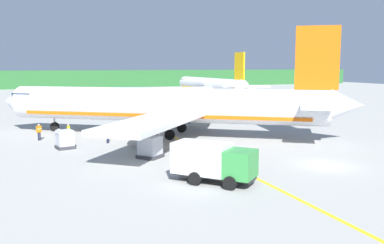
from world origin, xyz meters
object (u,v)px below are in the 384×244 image
at_px(airliner_foreground, 168,106).
at_px(crew_supervisor, 161,137).
at_px(cargo_container_near, 150,147).
at_px(crew_loader_right, 108,133).
at_px(airliner_mid_apron, 211,85).
at_px(crew_marshaller, 68,130).
at_px(cargo_container_mid, 65,139).
at_px(service_truck_fuel, 213,161).
at_px(crew_loader_left, 39,131).

height_order(airliner_foreground, crew_supervisor, airliner_foreground).
distance_m(cargo_container_near, crew_loader_right, 8.49).
distance_m(airliner_mid_apron, crew_marshaller, 61.98).
distance_m(cargo_container_near, cargo_container_mid, 9.43).
relative_size(cargo_container_mid, crew_marshaller, 1.17).
xyz_separation_m(airliner_mid_apron, service_truck_fuel, (-29.96, -70.32, -1.53)).
xyz_separation_m(airliner_foreground, cargo_container_mid, (-11.50, -3.69, -2.50)).
distance_m(airliner_mid_apron, crew_loader_right, 63.12).
relative_size(cargo_container_near, crew_supervisor, 1.52).
xyz_separation_m(service_truck_fuel, crew_loader_right, (-4.21, 17.28, -0.48)).
relative_size(cargo_container_mid, crew_loader_right, 1.10).
height_order(crew_marshaller, crew_loader_right, crew_loader_right).
height_order(airliner_mid_apron, crew_loader_left, airliner_mid_apron).
xyz_separation_m(cargo_container_near, crew_marshaller, (-5.78, 12.08, 0.03)).
height_order(airliner_foreground, crew_loader_left, airliner_foreground).
height_order(service_truck_fuel, crew_loader_right, service_truck_fuel).
bearing_deg(crew_marshaller, service_truck_fuel, -69.89).
bearing_deg(crew_supervisor, airliner_mid_apron, 62.41).
xyz_separation_m(service_truck_fuel, crew_loader_left, (-10.74, 21.51, -0.47)).
bearing_deg(crew_loader_left, crew_loader_right, -32.92).
bearing_deg(crew_supervisor, crew_marshaller, 137.34).
relative_size(service_truck_fuel, cargo_container_near, 2.20).
xyz_separation_m(cargo_container_near, crew_loader_right, (-2.23, 8.19, 0.10)).
bearing_deg(crew_supervisor, airliner_foreground, 66.09).
xyz_separation_m(airliner_mid_apron, crew_marshaller, (-37.72, -49.14, -2.08)).
height_order(airliner_mid_apron, service_truck_fuel, airliner_mid_apron).
relative_size(airliner_mid_apron, crew_loader_left, 21.17).
bearing_deg(airliner_foreground, service_truck_fuel, -98.64).
bearing_deg(crew_marshaller, cargo_container_mid, -98.28).
relative_size(airliner_foreground, airliner_mid_apron, 0.98).
bearing_deg(cargo_container_mid, airliner_foreground, 17.77).
height_order(cargo_container_near, cargo_container_mid, cargo_container_near).
height_order(cargo_container_mid, crew_supervisor, cargo_container_mid).
bearing_deg(crew_loader_left, cargo_container_mid, -68.50).
bearing_deg(crew_loader_right, crew_loader_left, 147.08).
bearing_deg(cargo_container_near, cargo_container_mid, 133.95).
bearing_deg(service_truck_fuel, crew_marshaller, 110.11).
bearing_deg(cargo_container_near, crew_loader_left, 125.21).
bearing_deg(crew_loader_left, airliner_foreground, -8.04).
height_order(crew_loader_left, crew_supervisor, crew_loader_left).
bearing_deg(service_truck_fuel, cargo_container_mid, 118.22).
distance_m(airliner_mid_apron, crew_supervisor, 63.93).
relative_size(airliner_foreground, crew_marshaller, 22.21).
relative_size(crew_loader_left, crew_loader_right, 1.01).
bearing_deg(crew_loader_left, crew_supervisor, -35.14).
distance_m(airliner_mid_apron, cargo_container_mid, 66.70).
xyz_separation_m(cargo_container_near, cargo_container_mid, (-6.55, 6.79, -0.05)).
xyz_separation_m(airliner_foreground, crew_marshaller, (-10.73, 1.60, -2.42)).
bearing_deg(service_truck_fuel, airliner_mid_apron, 66.92).
distance_m(airliner_foreground, cargo_container_mid, 12.33).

